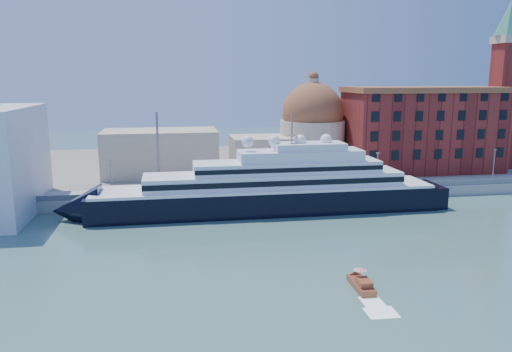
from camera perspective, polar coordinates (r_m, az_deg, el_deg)
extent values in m
plane|color=#355D58|center=(83.40, 2.69, -8.26)|extent=(400.00, 400.00, 0.00)
cube|color=gray|center=(115.17, -0.92, -2.11)|extent=(180.00, 10.00, 2.50)
cube|color=slate|center=(155.05, -3.24, 1.24)|extent=(260.00, 72.00, 2.00)
cube|color=slate|center=(110.42, -0.57, -1.71)|extent=(180.00, 0.10, 1.20)
cube|color=black|center=(104.77, 1.06, -3.02)|extent=(72.04, 11.08, 6.00)
cone|color=black|center=(104.75, -19.79, -3.70)|extent=(9.24, 11.08, 11.08)
cube|color=black|center=(116.84, 18.70, -2.22)|extent=(5.54, 10.16, 5.54)
cube|color=white|center=(104.02, 1.06, -1.29)|extent=(70.19, 11.27, 0.55)
cube|color=white|center=(104.03, 2.07, -0.36)|extent=(53.57, 9.24, 2.77)
cube|color=black|center=(99.61, 2.61, -0.89)|extent=(53.57, 0.15, 1.11)
cube|color=white|center=(104.14, 3.57, 1.08)|extent=(38.79, 8.31, 2.40)
cube|color=white|center=(104.42, 5.07, 2.37)|extent=(25.86, 7.39, 2.22)
cube|color=white|center=(104.64, 6.06, 3.40)|extent=(14.78, 6.46, 1.48)
cylinder|color=slate|center=(103.25, 4.12, 5.49)|extent=(0.28, 0.28, 6.46)
sphere|color=white|center=(101.74, -0.97, 3.97)|extent=(2.40, 2.40, 2.40)
sphere|color=white|center=(102.72, 2.10, 4.03)|extent=(2.40, 2.40, 2.40)
sphere|color=white|center=(103.99, 5.10, 4.08)|extent=(2.40, 2.40, 2.40)
sphere|color=white|center=(105.53, 8.01, 4.12)|extent=(2.40, 2.40, 2.40)
cube|color=brown|center=(69.82, 11.91, -12.17)|extent=(2.25, 6.24, 1.03)
cube|color=brown|center=(68.59, 12.23, -11.83)|extent=(1.73, 2.62, 0.82)
cylinder|color=slate|center=(69.77, 11.81, -11.04)|extent=(0.06, 0.06, 1.65)
cone|color=red|center=(69.43, 11.84, -10.33)|extent=(1.85, 1.85, 0.41)
cube|color=maroon|center=(146.85, 18.48, 4.86)|extent=(42.00, 18.00, 22.00)
cube|color=brown|center=(146.14, 18.76, 9.34)|extent=(43.00, 19.00, 1.50)
cube|color=maroon|center=(159.08, 26.33, 7.08)|extent=(6.00, 6.00, 35.00)
cube|color=beige|center=(159.19, 26.93, 13.71)|extent=(7.00, 7.00, 2.00)
cone|color=#397E65|center=(159.69, 27.12, 15.86)|extent=(8.40, 8.40, 10.00)
cylinder|color=beige|center=(141.56, 6.42, 3.51)|extent=(18.00, 18.00, 14.00)
sphere|color=brown|center=(140.65, 6.50, 7.15)|extent=(17.00, 17.00, 17.00)
cylinder|color=beige|center=(140.32, 6.57, 10.41)|extent=(3.00, 3.00, 3.00)
cube|color=beige|center=(136.69, 0.98, 2.46)|extent=(18.00, 14.00, 10.00)
cube|color=beige|center=(136.24, -10.85, 2.66)|extent=(30.00, 16.00, 12.00)
cylinder|color=slate|center=(110.61, -16.23, -0.34)|extent=(0.24, 0.24, 8.00)
cube|color=slate|center=(109.89, -16.35, 1.76)|extent=(0.80, 0.30, 0.25)
cylinder|color=slate|center=(111.16, -0.70, 0.17)|extent=(0.24, 0.24, 8.00)
cube|color=slate|center=(110.45, -0.70, 2.26)|extent=(0.80, 0.30, 0.25)
cylinder|color=slate|center=(119.49, 13.66, 0.63)|extent=(0.24, 0.24, 8.00)
cube|color=slate|center=(118.83, 13.75, 2.57)|extent=(0.80, 0.30, 0.25)
cylinder|color=slate|center=(134.17, 25.52, 0.98)|extent=(0.24, 0.24, 8.00)
cube|color=slate|center=(133.58, 25.67, 2.71)|extent=(0.80, 0.30, 0.25)
cylinder|color=slate|center=(111.01, -11.13, 2.56)|extent=(0.50, 0.50, 18.00)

